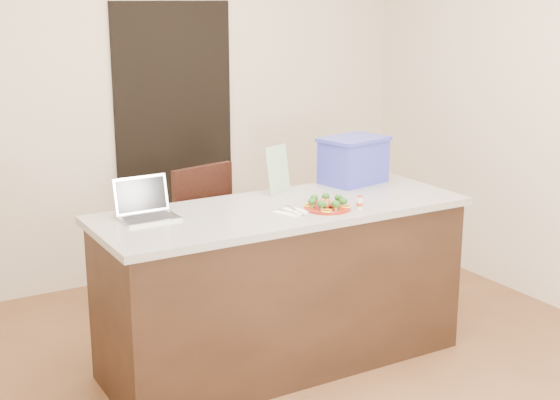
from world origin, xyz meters
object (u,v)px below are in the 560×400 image
island (282,285)px  chair (211,237)px  plate (327,207)px  yogurt_bottle (360,203)px  laptop (145,207)px  napkin (292,212)px  blue_box (353,160)px

island → chair: bearing=98.1°
plate → yogurt_bottle: 0.18m
laptop → chair: 0.91m
island → laptop: laptop is taller
chair → plate: bearing=-84.7°
laptop → chair: size_ratio=0.29×
laptop → napkin: bearing=-24.2°
napkin → chair: chair is taller
napkin → chair: (-0.08, 0.84, -0.35)m
island → napkin: (-0.02, -0.13, 0.46)m
laptop → chair: bearing=40.0°
blue_box → chair: (-0.76, 0.44, -0.49)m
napkin → yogurt_bottle: yogurt_bottle is taller
chair → laptop: bearing=-151.5°
plate → napkin: (-0.20, 0.04, -0.01)m
island → yogurt_bottle: yogurt_bottle is taller
laptop → chair: laptop is taller
laptop → island: bearing=-14.6°
napkin → chair: bearing=95.7°
yogurt_bottle → chair: chair is taller
laptop → chair: (0.62, 0.54, -0.41)m
blue_box → yogurt_bottle: bearing=-134.0°
island → laptop: size_ratio=7.04×
plate → laptop: 0.97m
blue_box → plate: bearing=-149.7°
blue_box → chair: size_ratio=0.44×
island → laptop: 0.90m
plate → chair: size_ratio=0.25×
island → plate: plate is taller
blue_box → chair: blue_box is taller
plate → chair: 0.99m
napkin → yogurt_bottle: size_ratio=2.12×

